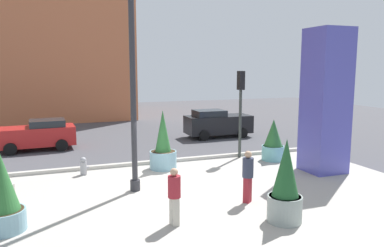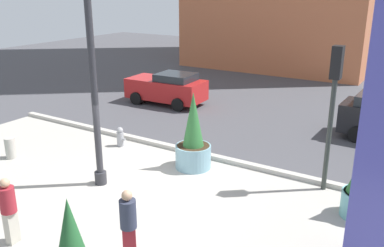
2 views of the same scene
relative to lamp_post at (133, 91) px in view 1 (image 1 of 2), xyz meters
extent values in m
plane|color=#47474C|center=(1.25, 4.36, -3.60)|extent=(60.00, 60.00, 0.00)
cube|color=#ADA89E|center=(1.25, -1.64, -3.60)|extent=(18.00, 10.00, 0.02)
cube|color=#B7B2A8|center=(1.25, 3.48, -3.52)|extent=(18.00, 0.24, 0.16)
cylinder|color=#2D2D33|center=(0.00, 0.00, -3.40)|extent=(0.36, 0.36, 0.40)
cylinder|color=#2D2D33|center=(0.00, 0.00, -0.07)|extent=(0.20, 0.20, 7.06)
cube|color=#4C4CAD|center=(8.04, -0.22, -0.61)|extent=(1.53, 1.53, 6.00)
cylinder|color=#7AA8B7|center=(-4.03, -2.12, -3.31)|extent=(1.16, 1.16, 0.60)
cylinder|color=#382819|center=(-4.03, -2.12, -3.03)|extent=(1.07, 1.07, 0.04)
cone|color=#2D6B33|center=(-4.03, -2.12, -2.16)|extent=(0.91, 0.91, 1.68)
cylinder|color=#6BB2B2|center=(7.10, 2.18, -3.25)|extent=(1.05, 1.05, 0.70)
cylinder|color=#382819|center=(7.10, 2.18, -2.92)|extent=(0.97, 0.97, 0.04)
cone|color=#2D6B33|center=(7.10, 2.18, -2.26)|extent=(0.87, 0.87, 1.28)
cylinder|color=#7AA8B7|center=(1.76, 2.51, -3.21)|extent=(1.17, 1.17, 0.79)
cylinder|color=#382819|center=(1.76, 2.51, -2.83)|extent=(1.08, 1.08, 0.04)
cone|color=#2D6B33|center=(1.76, 2.51, -1.92)|extent=(0.69, 0.69, 1.80)
cylinder|color=gray|center=(3.45, -4.21, -3.22)|extent=(0.99, 0.99, 0.77)
cylinder|color=#382819|center=(3.45, -4.21, -2.85)|extent=(0.91, 0.91, 0.04)
cone|color=#235B2D|center=(3.45, -4.21, -2.00)|extent=(0.76, 0.76, 1.65)
cylinder|color=#99999E|center=(-1.59, 2.72, -3.33)|extent=(0.26, 0.26, 0.55)
sphere|color=#99999E|center=(-1.59, 2.72, -2.97)|extent=(0.24, 0.24, 0.24)
cylinder|color=#99999E|center=(-1.42, 2.72, -3.30)|extent=(0.12, 0.10, 0.10)
cylinder|color=#B2ADA3|center=(-4.07, -0.18, -3.23)|extent=(0.36, 0.36, 0.75)
cylinder|color=#333833|center=(5.86, 3.21, -1.94)|extent=(0.14, 0.14, 3.34)
cube|color=black|center=(5.86, 3.21, 0.18)|extent=(0.28, 0.32, 0.90)
sphere|color=red|center=(5.86, 3.38, -0.09)|extent=(0.18, 0.18, 0.18)
cube|color=red|center=(-3.60, 8.56, -2.84)|extent=(4.06, 1.96, 0.98)
cube|color=#1E2328|center=(-3.01, 8.58, -2.17)|extent=(1.86, 1.64, 0.36)
cylinder|color=black|center=(-4.79, 7.61, -3.28)|extent=(0.65, 0.25, 0.64)
cylinder|color=black|center=(-4.88, 9.38, -3.28)|extent=(0.65, 0.25, 0.64)
cylinder|color=black|center=(-2.33, 7.73, -3.28)|extent=(0.65, 0.25, 0.64)
cylinder|color=black|center=(-2.42, 9.50, -3.28)|extent=(0.65, 0.25, 0.64)
cube|color=black|center=(7.16, 8.65, -2.78)|extent=(4.18, 1.77, 1.11)
cube|color=#1E2328|center=(6.53, 8.65, -2.04)|extent=(1.89, 1.53, 0.38)
cylinder|color=black|center=(8.46, 9.48, -3.28)|extent=(0.64, 0.23, 0.64)
cylinder|color=black|center=(8.43, 7.77, -3.28)|extent=(0.64, 0.23, 0.64)
cylinder|color=black|center=(5.88, 9.52, -3.28)|extent=(0.64, 0.23, 0.64)
cylinder|color=black|center=(5.86, 7.81, -3.28)|extent=(0.64, 0.23, 0.64)
cube|color=maroon|center=(3.21, -2.46, -3.17)|extent=(0.34, 0.33, 0.86)
cylinder|color=#33384C|center=(3.21, -2.46, -2.42)|extent=(0.51, 0.51, 0.64)
sphere|color=tan|center=(3.21, -2.46, -1.99)|extent=(0.23, 0.23, 0.23)
cube|color=#B2AD9E|center=(0.42, -3.36, -3.19)|extent=(0.22, 0.30, 0.82)
cylinder|color=maroon|center=(0.42, -3.36, -2.48)|extent=(0.39, 0.39, 0.62)
sphere|color=tan|center=(0.42, -3.36, -2.06)|extent=(0.22, 0.22, 0.22)
camera|label=1|loc=(-2.57, -12.89, 0.77)|focal=35.03mm
camera|label=2|loc=(8.43, -8.31, 2.13)|focal=38.99mm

